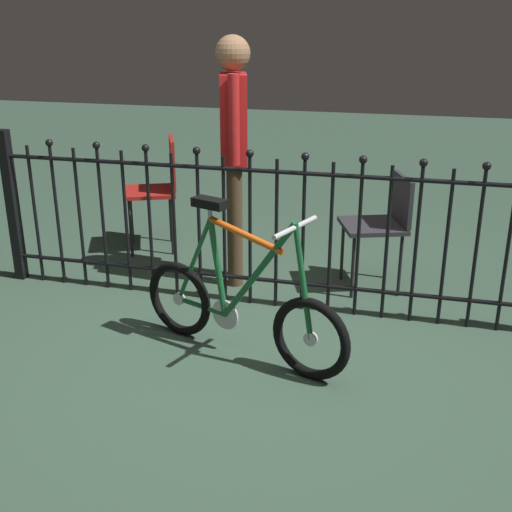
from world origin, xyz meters
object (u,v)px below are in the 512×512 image
(chair_red, at_px, (159,182))
(person_visitor, at_px, (234,140))
(bicycle, at_px, (240,307))
(chair_charcoal, at_px, (383,219))

(chair_red, xyz_separation_m, person_visitor, (0.79, -0.51, 0.47))
(bicycle, distance_m, chair_red, 1.95)
(chair_red, distance_m, person_visitor, 1.05)
(bicycle, bearing_deg, chair_charcoal, 60.00)
(bicycle, distance_m, person_visitor, 1.34)
(chair_red, height_order, chair_charcoal, chair_red)
(chair_red, relative_size, chair_charcoal, 1.13)
(bicycle, height_order, person_visitor, person_visitor)
(bicycle, bearing_deg, chair_red, 125.72)
(chair_charcoal, relative_size, person_visitor, 0.47)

